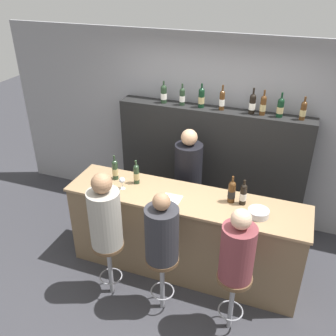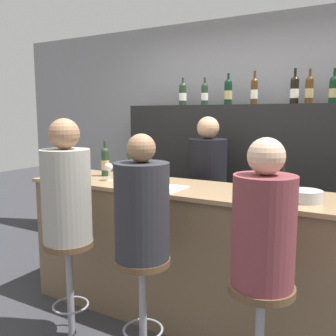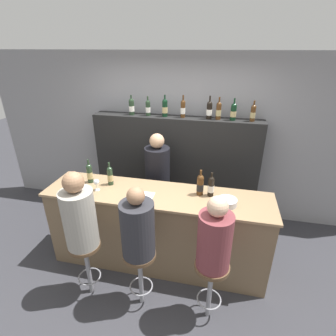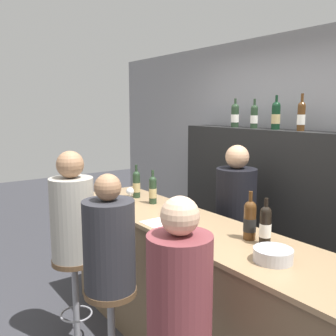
# 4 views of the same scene
# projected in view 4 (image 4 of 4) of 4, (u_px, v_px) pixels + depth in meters

# --- Properties ---
(wall_back) EXTENTS (6.40, 0.05, 2.60)m
(wall_back) POSITION_uv_depth(u_px,v_px,m) (303.00, 171.00, 3.53)
(wall_back) COLOR gray
(wall_back) RESTS_ON ground_plane
(bar_counter) EXTENTS (2.74, 0.65, 1.05)m
(bar_counter) POSITION_uv_depth(u_px,v_px,m) (188.00, 289.00, 2.85)
(bar_counter) COLOR brown
(bar_counter) RESTS_ON ground_plane
(back_bar_cabinet) EXTENTS (2.56, 0.28, 1.69)m
(back_bar_cabinet) POSITION_uv_depth(u_px,v_px,m) (286.00, 222.00, 3.47)
(back_bar_cabinet) COLOR black
(back_bar_cabinet) RESTS_ON ground_plane
(wine_bottle_counter_0) EXTENTS (0.07, 0.07, 0.31)m
(wine_bottle_counter_0) POSITION_uv_depth(u_px,v_px,m) (136.00, 184.00, 3.52)
(wine_bottle_counter_0) COLOR #233823
(wine_bottle_counter_0) RESTS_ON bar_counter
(wine_bottle_counter_1) EXTENTS (0.07, 0.07, 0.30)m
(wine_bottle_counter_1) POSITION_uv_depth(u_px,v_px,m) (153.00, 190.00, 3.30)
(wine_bottle_counter_1) COLOR #233823
(wine_bottle_counter_1) RESTS_ON bar_counter
(wine_bottle_counter_2) EXTENTS (0.08, 0.08, 0.32)m
(wine_bottle_counter_2) POSITION_uv_depth(u_px,v_px,m) (250.00, 220.00, 2.40)
(wine_bottle_counter_2) COLOR #4C2D14
(wine_bottle_counter_2) RESTS_ON bar_counter
(wine_bottle_counter_3) EXTENTS (0.07, 0.07, 0.30)m
(wine_bottle_counter_3) POSITION_uv_depth(u_px,v_px,m) (265.00, 225.00, 2.30)
(wine_bottle_counter_3) COLOR black
(wine_bottle_counter_3) RESTS_ON bar_counter
(wine_bottle_backbar_0) EXTENTS (0.08, 0.08, 0.29)m
(wine_bottle_backbar_0) POSITION_uv_depth(u_px,v_px,m) (235.00, 115.00, 3.86)
(wine_bottle_backbar_0) COLOR #233823
(wine_bottle_backbar_0) RESTS_ON back_bar_cabinet
(wine_bottle_backbar_1) EXTENTS (0.07, 0.07, 0.29)m
(wine_bottle_backbar_1) POSITION_uv_depth(u_px,v_px,m) (254.00, 116.00, 3.66)
(wine_bottle_backbar_1) COLOR #233823
(wine_bottle_backbar_1) RESTS_ON back_bar_cabinet
(wine_bottle_backbar_2) EXTENTS (0.08, 0.08, 0.31)m
(wine_bottle_backbar_2) POSITION_uv_depth(u_px,v_px,m) (276.00, 115.00, 3.45)
(wine_bottle_backbar_2) COLOR black
(wine_bottle_backbar_2) RESTS_ON back_bar_cabinet
(wine_bottle_backbar_3) EXTENTS (0.07, 0.07, 0.32)m
(wine_bottle_backbar_3) POSITION_uv_depth(u_px,v_px,m) (301.00, 116.00, 3.23)
(wine_bottle_backbar_3) COLOR #4C2D14
(wine_bottle_backbar_3) RESTS_ON back_bar_cabinet
(wine_glass_0) EXTENTS (0.08, 0.08, 0.15)m
(wine_glass_0) POSITION_uv_depth(u_px,v_px,m) (114.00, 187.00, 3.52)
(wine_glass_0) COLOR silver
(wine_glass_0) RESTS_ON bar_counter
(wine_glass_1) EXTENTS (0.07, 0.07, 0.15)m
(wine_glass_1) POSITION_uv_depth(u_px,v_px,m) (130.00, 192.00, 3.29)
(wine_glass_1) COLOR silver
(wine_glass_1) RESTS_ON bar_counter
(metal_bowl) EXTENTS (0.22, 0.22, 0.07)m
(metal_bowl) POSITION_uv_depth(u_px,v_px,m) (273.00, 255.00, 2.07)
(metal_bowl) COLOR #B7B7BC
(metal_bowl) RESTS_ON bar_counter
(tasting_menu) EXTENTS (0.21, 0.30, 0.00)m
(tasting_menu) POSITION_uv_depth(u_px,v_px,m) (164.00, 222.00, 2.79)
(tasting_menu) COLOR white
(tasting_menu) RESTS_ON bar_counter
(bar_stool_left) EXTENTS (0.35, 0.35, 0.72)m
(bar_stool_left) POSITION_uv_depth(u_px,v_px,m) (75.00, 278.00, 2.99)
(bar_stool_left) COLOR gray
(bar_stool_left) RESTS_ON ground_plane
(guest_seated_left) EXTENTS (0.34, 0.34, 0.86)m
(guest_seated_left) POSITION_uv_depth(u_px,v_px,m) (72.00, 213.00, 2.90)
(guest_seated_left) COLOR gray
(guest_seated_left) RESTS_ON bar_stool_left
(bar_stool_middle) EXTENTS (0.35, 0.35, 0.72)m
(bar_stool_middle) POSITION_uv_depth(u_px,v_px,m) (111.00, 311.00, 2.49)
(bar_stool_middle) COLOR gray
(bar_stool_middle) RESTS_ON ground_plane
(guest_seated_middle) EXTENTS (0.34, 0.34, 0.77)m
(guest_seated_middle) POSITION_uv_depth(u_px,v_px,m) (109.00, 241.00, 2.41)
(guest_seated_middle) COLOR #28282D
(guest_seated_middle) RESTS_ON bar_stool_middle
(guest_seated_right) EXTENTS (0.32, 0.32, 0.77)m
(guest_seated_right) POSITION_uv_depth(u_px,v_px,m) (180.00, 285.00, 1.82)
(guest_seated_right) COLOR brown
(guest_seated_right) RESTS_ON bar_stool_right
(bartender) EXTENTS (0.35, 0.35, 1.58)m
(bartender) POSITION_uv_depth(u_px,v_px,m) (235.00, 240.00, 3.34)
(bartender) COLOR black
(bartender) RESTS_ON ground_plane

